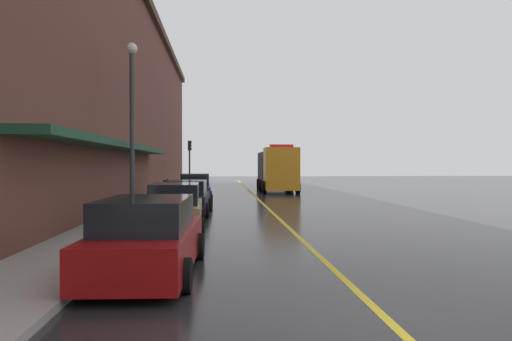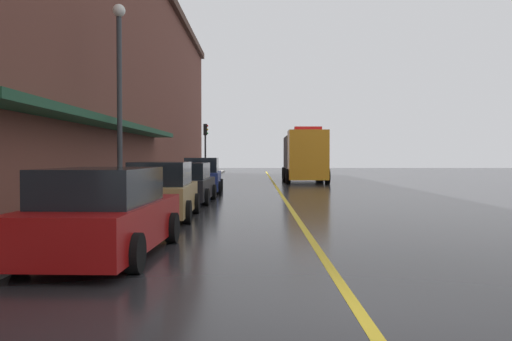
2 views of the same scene
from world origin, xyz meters
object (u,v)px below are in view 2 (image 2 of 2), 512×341
parking_meter_1 (167,173)px  parked_car_0 (106,215)px  parking_meter_0 (171,173)px  traffic_light_near (207,140)px  parked_car_2 (188,184)px  street_lamp_left (121,82)px  parked_car_1 (164,192)px  parked_car_3 (204,176)px  utility_truck (306,157)px

parking_meter_1 → parked_car_0: bearing=-84.7°
parking_meter_0 → traffic_light_near: bearing=89.8°
parked_car_2 → street_lamp_left: size_ratio=0.66×
parked_car_1 → parking_meter_0: 10.04m
parked_car_1 → parking_meter_0: bearing=6.4°
parked_car_0 → parked_car_2: bearing=2.0°
parked_car_0 → parked_car_2: size_ratio=1.09×
parked_car_1 → parked_car_3: parked_car_3 is taller
parking_meter_1 → traffic_light_near: bearing=89.8°
parked_car_3 → traffic_light_near: 16.78m
parking_meter_0 → traffic_light_near: size_ratio=0.31×
parked_car_0 → traffic_light_near: 34.23m
traffic_light_near → parking_meter_0: bearing=-90.2°
parked_car_2 → parked_car_3: size_ratio=0.92×
parking_meter_0 → traffic_light_near: (0.06, 18.07, 2.10)m
utility_truck → parking_meter_0: (-7.59, -13.13, -0.75)m
utility_truck → parking_meter_1: 16.23m
street_lamp_left → parked_car_3: bearing=76.5°
parked_car_1 → street_lamp_left: size_ratio=0.65×
parked_car_2 → parking_meter_0: parked_car_2 is taller
parking_meter_0 → parked_car_2: bearing=-72.4°
parking_meter_1 → street_lamp_left: (-0.60, -5.80, 3.34)m
utility_truck → street_lamp_left: 21.89m
parking_meter_1 → traffic_light_near: traffic_light_near is taller
parked_car_2 → traffic_light_near: size_ratio=1.06×
parking_meter_1 → parked_car_2: bearing=-66.3°
parked_car_0 → parked_car_3: (0.07, 17.56, 0.06)m
parked_car_0 → traffic_light_near: traffic_light_near is taller
parked_car_3 → parked_car_1: bearing=177.8°
parked_car_1 → traffic_light_near: 28.14m
parking_meter_1 → parking_meter_0: bearing=90.0°
parked_car_3 → utility_truck: size_ratio=0.59×
parked_car_3 → street_lamp_left: size_ratio=0.71×
parked_car_1 → street_lamp_left: (-1.97, 2.94, 3.62)m
parked_car_3 → street_lamp_left: street_lamp_left is taller
parked_car_1 → utility_truck: size_ratio=0.54×
parked_car_2 → parking_meter_0: 4.60m
parked_car_2 → utility_truck: (6.20, 17.50, 1.06)m
parked_car_0 → parked_car_3: bearing=1.9°
parked_car_3 → parking_meter_0: size_ratio=3.72×
parked_car_2 → parking_meter_1: parked_car_2 is taller
parked_car_0 → utility_truck: (6.22, 29.18, 1.05)m
parked_car_2 → parking_meter_0: (-1.39, 4.37, 0.31)m
parked_car_2 → parked_car_3: 5.88m
parking_meter_0 → traffic_light_near: 18.19m
parked_car_2 → traffic_light_near: bearing=4.6°
parked_car_1 → parked_car_2: bearing=-1.6°
parked_car_2 → parking_meter_1: (-1.39, 3.17, 0.31)m
parked_car_0 → parked_car_2: (0.02, 11.69, -0.02)m
parked_car_0 → parked_car_1: (0.00, 6.11, 0.02)m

